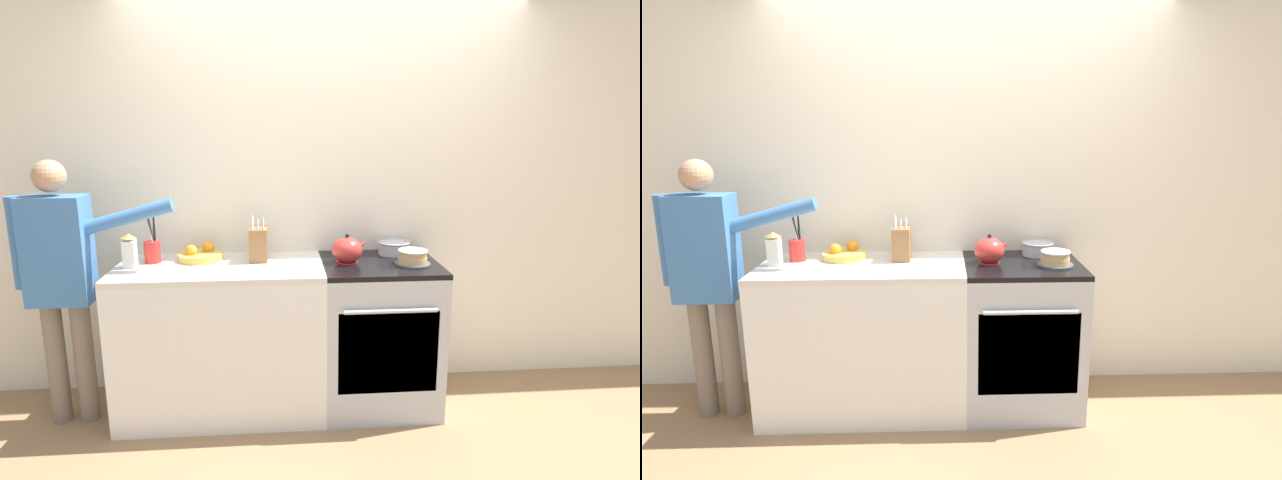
{
  "view_description": "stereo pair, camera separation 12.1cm",
  "coord_description": "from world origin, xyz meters",
  "views": [
    {
      "loc": [
        -0.3,
        -2.58,
        1.71
      ],
      "look_at": [
        -0.06,
        0.28,
        1.07
      ],
      "focal_mm": 28.0,
      "sensor_mm": 36.0,
      "label": 1
    },
    {
      "loc": [
        -0.18,
        -2.59,
        1.71
      ],
      "look_at": [
        -0.06,
        0.28,
        1.07
      ],
      "focal_mm": 28.0,
      "sensor_mm": 36.0,
      "label": 2
    }
  ],
  "objects": [
    {
      "name": "milk_carton",
      "position": [
        -1.17,
        0.31,
        1.02
      ],
      "size": [
        0.07,
        0.07,
        0.2
      ],
      "color": "white",
      "rests_on": "counter_cabinet"
    },
    {
      "name": "fruit_bowl",
      "position": [
        -0.79,
        0.46,
        0.95
      ],
      "size": [
        0.27,
        0.27,
        0.1
      ],
      "color": "gold",
      "rests_on": "counter_cabinet"
    },
    {
      "name": "layer_cake",
      "position": [
        0.49,
        0.24,
        0.97
      ],
      "size": [
        0.21,
        0.21,
        0.09
      ],
      "color": "#4C4C51",
      "rests_on": "stove_range"
    },
    {
      "name": "stove_range",
      "position": [
        0.31,
        0.31,
        0.46
      ],
      "size": [
        0.7,
        0.66,
        0.92
      ],
      "color": "#B7BABF",
      "rests_on": "ground_plane"
    },
    {
      "name": "utensil_crock",
      "position": [
        -1.07,
        0.41,
        1.0
      ],
      "size": [
        0.1,
        0.1,
        0.33
      ],
      "color": "red",
      "rests_on": "counter_cabinet"
    },
    {
      "name": "counter_cabinet",
      "position": [
        -0.66,
        0.31,
        0.46
      ],
      "size": [
        1.22,
        0.63,
        0.92
      ],
      "color": "white",
      "rests_on": "ground_plane"
    },
    {
      "name": "person_baker",
      "position": [
        -1.53,
        0.24,
        0.92
      ],
      "size": [
        0.91,
        0.2,
        1.55
      ],
      "rotation": [
        0.0,
        0.0,
        0.23
      ],
      "color": "#7A6B5B",
      "rests_on": "ground_plane"
    },
    {
      "name": "knife_block",
      "position": [
        -0.43,
        0.41,
        1.03
      ],
      "size": [
        0.11,
        0.17,
        0.29
      ],
      "color": "olive",
      "rests_on": "counter_cabinet"
    },
    {
      "name": "tea_kettle",
      "position": [
        0.11,
        0.31,
        1.0
      ],
      "size": [
        0.22,
        0.18,
        0.18
      ],
      "color": "red",
      "rests_on": "stove_range"
    },
    {
      "name": "mixing_bowl",
      "position": [
        0.43,
        0.5,
        0.97
      ],
      "size": [
        0.21,
        0.21,
        0.08
      ],
      "color": "#B7BABF",
      "rests_on": "stove_range"
    },
    {
      "name": "ground_plane",
      "position": [
        0.0,
        0.0,
        0.0
      ],
      "size": [
        16.0,
        16.0,
        0.0
      ],
      "primitive_type": "plane",
      "color": "#93704C"
    },
    {
      "name": "wall_back",
      "position": [
        0.0,
        0.65,
        1.3
      ],
      "size": [
        8.0,
        0.04,
        2.6
      ],
      "color": "silver",
      "rests_on": "ground_plane"
    }
  ]
}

